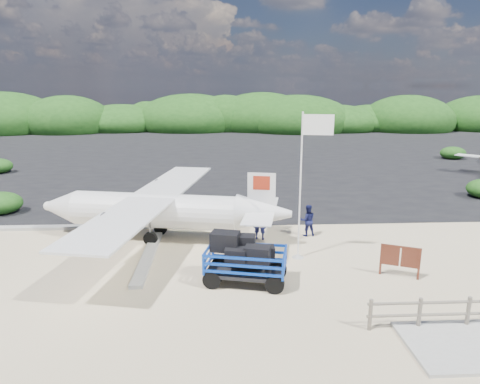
{
  "coord_description": "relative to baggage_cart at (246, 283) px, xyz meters",
  "views": [
    {
      "loc": [
        -1.46,
        -16.23,
        7.11
      ],
      "look_at": [
        -0.34,
        5.53,
        1.7
      ],
      "focal_mm": 32.0,
      "sensor_mm": 36.0,
      "label": 1
    }
  ],
  "objects": [
    {
      "name": "baggage_cart",
      "position": [
        0.0,
        0.0,
        0.0
      ],
      "size": [
        3.49,
        2.46,
        1.58
      ],
      "primitive_type": null,
      "rotation": [
        0.0,
        0.0,
        -0.22
      ],
      "color": "#0C3BB5",
      "rests_on": "ground"
    },
    {
      "name": "asphalt_apron",
      "position": [
        0.5,
        31.67,
        0.0
      ],
      "size": [
        90.0,
        50.0,
        0.04
      ],
      "primitive_type": null,
      "color": "#B2B2B2",
      "rests_on": "ground"
    },
    {
      "name": "signboard",
      "position": [
        5.89,
        0.24,
        0.0
      ],
      "size": [
        1.47,
        0.77,
        1.28
      ],
      "primitive_type": null,
      "rotation": [
        0.0,
        0.0,
        -0.42
      ],
      "color": "brown",
      "rests_on": "ground"
    },
    {
      "name": "fence",
      "position": [
        6.5,
        -3.33,
        0.0
      ],
      "size": [
        6.4,
        2.0,
        1.1
      ],
      "primitive_type": null,
      "color": "#B2B2B2",
      "rests_on": "ground"
    },
    {
      "name": "ground",
      "position": [
        0.5,
        1.67,
        0.0
      ],
      "size": [
        160.0,
        160.0,
        0.0
      ],
      "primitive_type": "plane",
      "color": "beige"
    },
    {
      "name": "crew_a",
      "position": [
        0.96,
        4.67,
        0.89
      ],
      "size": [
        0.74,
        0.59,
        1.78
      ],
      "primitive_type": "imported",
      "rotation": [
        0.0,
        0.0,
        2.86
      ],
      "color": "#111441",
      "rests_on": "ground"
    },
    {
      "name": "vegetation_band",
      "position": [
        0.5,
        56.67,
        0.0
      ],
      "size": [
        124.0,
        8.0,
        4.4
      ],
      "primitive_type": null,
      "color": "#B2B2B2",
      "rests_on": "ground"
    },
    {
      "name": "crew_b",
      "position": [
        3.33,
        5.03,
        0.78
      ],
      "size": [
        0.78,
        0.62,
        1.56
      ],
      "primitive_type": "imported",
      "rotation": [
        0.0,
        0.0,
        3.18
      ],
      "color": "#111441",
      "rests_on": "ground"
    },
    {
      "name": "crew_c",
      "position": [
        -0.64,
        4.99,
        0.78
      ],
      "size": [
        0.96,
        0.48,
        1.57
      ],
      "primitive_type": "imported",
      "rotation": [
        0.0,
        0.0,
        3.04
      ],
      "color": "#111441",
      "rests_on": "ground"
    },
    {
      "name": "aircraft_large",
      "position": [
        14.05,
        25.56,
        0.0
      ],
      "size": [
        16.91,
        16.91,
        4.3
      ],
      "primitive_type": null,
      "rotation": [
        0.0,
        0.0,
        2.94
      ],
      "color": "#B2B2B2",
      "rests_on": "ground"
    },
    {
      "name": "flagpole",
      "position": [
        2.38,
        2.33,
        0.0
      ],
      "size": [
        1.3,
        0.72,
        6.14
      ],
      "primitive_type": null,
      "rotation": [
        0.0,
        0.0,
        -0.18
      ],
      "color": "white",
      "rests_on": "ground"
    },
    {
      "name": "walkway_pad",
      "position": [
        6.0,
        -4.33,
        0.0
      ],
      "size": [
        3.5,
        2.5,
        0.1
      ],
      "primitive_type": null,
      "color": "#B2B2B2",
      "rests_on": "ground"
    },
    {
      "name": "aircraft_small",
      "position": [
        -8.47,
        35.76,
        0.0
      ],
      "size": [
        8.72,
        8.72,
        2.22
      ],
      "primitive_type": null,
      "rotation": [
        0.0,
        0.0,
        3.92
      ],
      "color": "#B2B2B2",
      "rests_on": "ground"
    },
    {
      "name": "lagoon",
      "position": [
        -8.5,
        3.17,
        0.0
      ],
      "size": [
        9.0,
        7.0,
        0.4
      ],
      "primitive_type": null,
      "color": "#B2B2B2",
      "rests_on": "ground"
    }
  ]
}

